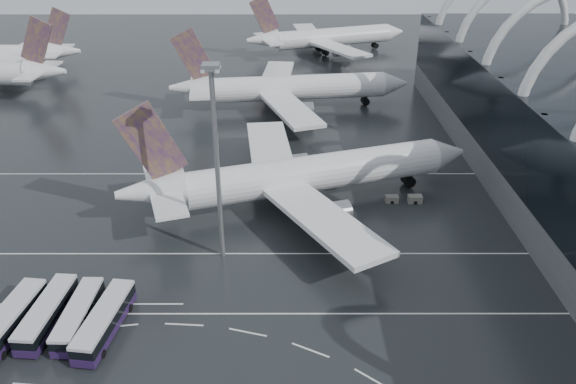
{
  "coord_description": "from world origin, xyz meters",
  "views": [
    {
      "loc": [
        4.04,
        -59.59,
        48.41
      ],
      "look_at": [
        4.1,
        18.99,
        7.0
      ],
      "focal_mm": 35.0,
      "sensor_mm": 36.0,
      "label": 1
    }
  ],
  "objects_px": {
    "airliner_gate_c": "(325,38)",
    "floodlight_mast": "(216,143)",
    "jet_remote_far": "(13,54)",
    "gse_cart_belly_e": "(330,179)",
    "bus_row_near_b": "(47,313)",
    "bus_row_near_d": "(105,321)",
    "bus_row_near_a": "(10,321)",
    "airliner_gate_b": "(287,89)",
    "gse_cart_belly_b": "(392,199)",
    "airliner_main": "(299,176)",
    "bus_row_near_c": "(79,315)",
    "gse_cart_belly_d": "(415,199)"
  },
  "relations": [
    {
      "from": "airliner_gate_c",
      "to": "floodlight_mast",
      "type": "xyz_separation_m",
      "value": [
        -22.86,
        -124.82,
        13.34
      ]
    },
    {
      "from": "jet_remote_far",
      "to": "gse_cart_belly_e",
      "type": "relative_size",
      "value": 18.34
    },
    {
      "from": "bus_row_near_b",
      "to": "bus_row_near_d",
      "type": "bearing_deg",
      "value": -96.79
    },
    {
      "from": "bus_row_near_a",
      "to": "airliner_gate_b",
      "type": "bearing_deg",
      "value": -15.55
    },
    {
      "from": "jet_remote_far",
      "to": "floodlight_mast",
      "type": "relative_size",
      "value": 1.49
    },
    {
      "from": "bus_row_near_b",
      "to": "gse_cart_belly_b",
      "type": "bearing_deg",
      "value": -52.7
    },
    {
      "from": "airliner_gate_b",
      "to": "jet_remote_far",
      "type": "xyz_separation_m",
      "value": [
        -85.54,
        36.65,
        -0.33
      ]
    },
    {
      "from": "airliner_gate_c",
      "to": "bus_row_near_d",
      "type": "distance_m",
      "value": 146.28
    },
    {
      "from": "jet_remote_far",
      "to": "bus_row_near_d",
      "type": "distance_m",
      "value": 136.1
    },
    {
      "from": "airliner_main",
      "to": "bus_row_near_d",
      "type": "relative_size",
      "value": 4.63
    },
    {
      "from": "bus_row_near_b",
      "to": "bus_row_near_d",
      "type": "xyz_separation_m",
      "value": [
        7.72,
        -1.46,
        0.04
      ]
    },
    {
      "from": "jet_remote_far",
      "to": "gse_cart_belly_e",
      "type": "distance_m",
      "value": 122.73
    },
    {
      "from": "bus_row_near_a",
      "to": "bus_row_near_d",
      "type": "distance_m",
      "value": 11.78
    },
    {
      "from": "bus_row_near_a",
      "to": "floodlight_mast",
      "type": "bearing_deg",
      "value": -48.56
    },
    {
      "from": "gse_cart_belly_e",
      "to": "jet_remote_far",
      "type": "bearing_deg",
      "value": 139.88
    },
    {
      "from": "bus_row_near_b",
      "to": "gse_cart_belly_b",
      "type": "height_order",
      "value": "bus_row_near_b"
    },
    {
      "from": "airliner_main",
      "to": "bus_row_near_c",
      "type": "height_order",
      "value": "airliner_main"
    },
    {
      "from": "bus_row_near_c",
      "to": "gse_cart_belly_b",
      "type": "relative_size",
      "value": 5.43
    },
    {
      "from": "airliner_gate_b",
      "to": "bus_row_near_b",
      "type": "relative_size",
      "value": 4.66
    },
    {
      "from": "airliner_gate_c",
      "to": "gse_cart_belly_e",
      "type": "bearing_deg",
      "value": -112.5
    },
    {
      "from": "airliner_gate_b",
      "to": "bus_row_near_d",
      "type": "distance_m",
      "value": 87.04
    },
    {
      "from": "airliner_gate_b",
      "to": "bus_row_near_c",
      "type": "height_order",
      "value": "airliner_gate_b"
    },
    {
      "from": "jet_remote_far",
      "to": "bus_row_near_a",
      "type": "bearing_deg",
      "value": 113.48
    },
    {
      "from": "bus_row_near_c",
      "to": "gse_cart_belly_e",
      "type": "relative_size",
      "value": 5.2
    },
    {
      "from": "floodlight_mast",
      "to": "gse_cart_belly_d",
      "type": "distance_m",
      "value": 40.78
    },
    {
      "from": "airliner_main",
      "to": "airliner_gate_b",
      "type": "distance_m",
      "value": 50.71
    },
    {
      "from": "airliner_gate_c",
      "to": "bus_row_near_b",
      "type": "height_order",
      "value": "airliner_gate_c"
    },
    {
      "from": "bus_row_near_d",
      "to": "gse_cart_belly_e",
      "type": "xyz_separation_m",
      "value": [
        30.85,
        41.6,
        -1.13
      ]
    },
    {
      "from": "airliner_gate_c",
      "to": "bus_row_near_d",
      "type": "xyz_separation_m",
      "value": [
        -35.73,
        -141.81,
        -3.43
      ]
    },
    {
      "from": "airliner_main",
      "to": "bus_row_near_b",
      "type": "xyz_separation_m",
      "value": [
        -32.42,
        -31.85,
        -3.67
      ]
    },
    {
      "from": "airliner_main",
      "to": "bus_row_near_d",
      "type": "height_order",
      "value": "airliner_main"
    },
    {
      "from": "jet_remote_far",
      "to": "floodlight_mast",
      "type": "xyz_separation_m",
      "value": [
        75.81,
        -103.64,
        13.59
      ]
    },
    {
      "from": "airliner_gate_c",
      "to": "airliner_gate_b",
      "type": "bearing_deg",
      "value": -122.5
    },
    {
      "from": "airliner_main",
      "to": "jet_remote_far",
      "type": "xyz_separation_m",
      "value": [
        -87.65,
        87.32,
        -0.45
      ]
    },
    {
      "from": "airliner_gate_b",
      "to": "bus_row_near_a",
      "type": "distance_m",
      "value": 90.91
    },
    {
      "from": "gse_cart_belly_d",
      "to": "gse_cart_belly_e",
      "type": "relative_size",
      "value": 1.04
    },
    {
      "from": "airliner_main",
      "to": "airliner_gate_c",
      "type": "bearing_deg",
      "value": 65.98
    },
    {
      "from": "airliner_main",
      "to": "bus_row_near_a",
      "type": "height_order",
      "value": "airliner_main"
    },
    {
      "from": "gse_cart_belly_e",
      "to": "bus_row_near_d",
      "type": "bearing_deg",
      "value": -126.57
    },
    {
      "from": "gse_cart_belly_d",
      "to": "gse_cart_belly_e",
      "type": "xyz_separation_m",
      "value": [
        -14.63,
        7.88,
        -0.03
      ]
    },
    {
      "from": "bus_row_near_c",
      "to": "bus_row_near_d",
      "type": "relative_size",
      "value": 0.92
    },
    {
      "from": "bus_row_near_a",
      "to": "bus_row_near_d",
      "type": "height_order",
      "value": "bus_row_near_a"
    },
    {
      "from": "airliner_gate_b",
      "to": "airliner_gate_c",
      "type": "bearing_deg",
      "value": 69.9
    },
    {
      "from": "bus_row_near_d",
      "to": "airliner_gate_c",
      "type": "bearing_deg",
      "value": -6.65
    },
    {
      "from": "airliner_main",
      "to": "jet_remote_far",
      "type": "bearing_deg",
      "value": 116.89
    },
    {
      "from": "bus_row_near_b",
      "to": "bus_row_near_d",
      "type": "relative_size",
      "value": 0.97
    },
    {
      "from": "airliner_main",
      "to": "bus_row_near_b",
      "type": "height_order",
      "value": "airliner_main"
    },
    {
      "from": "bus_row_near_a",
      "to": "floodlight_mast",
      "type": "distance_m",
      "value": 34.34
    },
    {
      "from": "airliner_gate_b",
      "to": "bus_row_near_d",
      "type": "bearing_deg",
      "value": -112.37
    },
    {
      "from": "airliner_main",
      "to": "gse_cart_belly_d",
      "type": "xyz_separation_m",
      "value": [
        20.77,
        0.4,
        -4.74
      ]
    }
  ]
}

